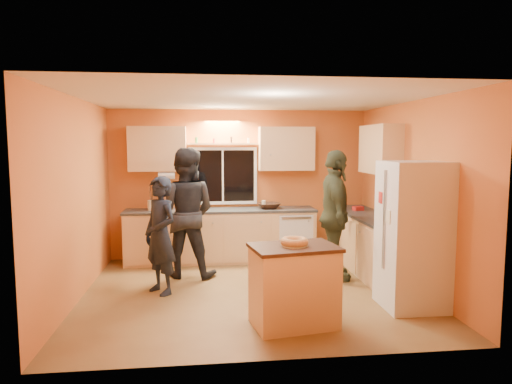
{
  "coord_description": "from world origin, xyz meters",
  "views": [
    {
      "loc": [
        -0.65,
        -6.01,
        2.0
      ],
      "look_at": [
        0.1,
        0.4,
        1.33
      ],
      "focal_mm": 32.0,
      "sensor_mm": 36.0,
      "label": 1
    }
  ],
  "objects": [
    {
      "name": "person_left",
      "position": [
        -1.22,
        0.1,
        0.79
      ],
      "size": [
        0.66,
        0.69,
        1.58
      ],
      "primitive_type": "imported",
      "rotation": [
        0.0,
        0.0,
        -0.89
      ],
      "color": "black",
      "rests_on": "ground"
    },
    {
      "name": "potted_plant",
      "position": [
        1.89,
        -0.29,
        1.07
      ],
      "size": [
        0.3,
        0.26,
        0.33
      ],
      "primitive_type": "imported",
      "rotation": [
        0.0,
        0.0,
        -0.02
      ],
      "color": "gray",
      "rests_on": "right_counter"
    },
    {
      "name": "right_counter",
      "position": [
        1.95,
        0.5,
        0.45
      ],
      "size": [
        0.62,
        1.84,
        0.9
      ],
      "color": "#E3B577",
      "rests_on": "ground"
    },
    {
      "name": "island",
      "position": [
        0.34,
        -1.19,
        0.46
      ],
      "size": [
        1.02,
        0.78,
        0.9
      ],
      "rotation": [
        0.0,
        0.0,
        0.16
      ],
      "color": "#E3B577",
      "rests_on": "ground"
    },
    {
      "name": "bundt_pastry",
      "position": [
        0.34,
        -1.19,
        0.94
      ],
      "size": [
        0.31,
        0.31,
        0.09
      ],
      "primitive_type": "torus",
      "color": "tan",
      "rests_on": "island"
    },
    {
      "name": "mixing_bowl",
      "position": [
        0.48,
        1.71,
        0.95
      ],
      "size": [
        0.46,
        0.46,
        0.1
      ],
      "primitive_type": "imported",
      "rotation": [
        0.0,
        0.0,
        0.16
      ],
      "color": "black",
      "rests_on": "back_counter"
    },
    {
      "name": "refrigerator",
      "position": [
        1.89,
        -0.8,
        0.9
      ],
      "size": [
        0.72,
        0.7,
        1.8
      ],
      "primitive_type": "cube",
      "color": "silver",
      "rests_on": "ground"
    },
    {
      "name": "back_counter",
      "position": [
        0.01,
        1.7,
        0.45
      ],
      "size": [
        4.23,
        0.62,
        0.9
      ],
      "color": "#E3B577",
      "rests_on": "ground"
    },
    {
      "name": "room_shell",
      "position": [
        0.12,
        0.41,
        1.62
      ],
      "size": [
        4.54,
        4.04,
        2.61
      ],
      "color": "#D36D36",
      "rests_on": "ground"
    },
    {
      "name": "red_box",
      "position": [
        1.93,
        1.3,
        0.94
      ],
      "size": [
        0.18,
        0.15,
        0.07
      ],
      "primitive_type": "cube",
      "rotation": [
        0.0,
        0.0,
        0.18
      ],
      "color": "red",
      "rests_on": "right_counter"
    },
    {
      "name": "person_right",
      "position": [
        1.28,
        0.46,
        0.96
      ],
      "size": [
        0.62,
        1.18,
        1.92
      ],
      "primitive_type": "imported",
      "rotation": [
        0.0,
        0.0,
        1.43
      ],
      "color": "#333924",
      "rests_on": "ground"
    },
    {
      "name": "person_center",
      "position": [
        -0.92,
        0.88,
        0.98
      ],
      "size": [
        1.09,
        0.93,
        1.95
      ],
      "primitive_type": "imported",
      "rotation": [
        0.0,
        0.0,
        2.92
      ],
      "color": "black",
      "rests_on": "ground"
    },
    {
      "name": "ground",
      "position": [
        0.0,
        0.0,
        0.0
      ],
      "size": [
        4.5,
        4.5,
        0.0
      ],
      "primitive_type": "plane",
      "color": "brown",
      "rests_on": "ground"
    },
    {
      "name": "utensil_crock",
      "position": [
        -1.5,
        1.71,
        0.99
      ],
      "size": [
        0.14,
        0.14,
        0.17
      ],
      "primitive_type": "cylinder",
      "color": "beige",
      "rests_on": "back_counter"
    }
  ]
}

